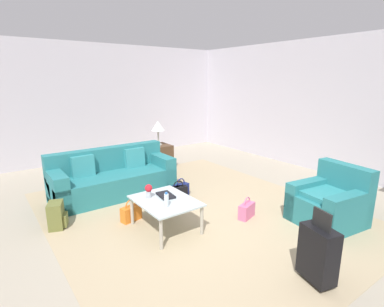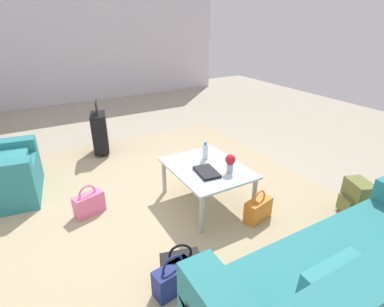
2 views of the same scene
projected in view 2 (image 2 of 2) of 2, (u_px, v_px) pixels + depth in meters
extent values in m
plane|color=#A89E89|center=(154.00, 197.00, 3.62)|extent=(12.00, 12.00, 0.00)
cube|color=silver|center=(64.00, 37.00, 6.96)|extent=(0.12, 8.00, 3.10)
cube|color=tan|center=(159.00, 230.00, 3.06)|extent=(5.20, 4.40, 0.01)
cube|color=teal|center=(345.00, 288.00, 2.15)|extent=(0.86, 2.26, 0.45)
cube|color=teal|center=(328.00, 293.00, 1.62)|extent=(0.14, 0.40, 0.41)
cube|color=teal|center=(0.00, 164.00, 3.77)|extent=(0.32, 0.92, 0.60)
cube|color=silver|center=(207.00, 168.00, 3.35)|extent=(0.98, 0.77, 0.02)
cylinder|color=#ADA899|center=(202.00, 214.00, 2.95)|extent=(0.05, 0.05, 0.44)
cylinder|color=#ADA899|center=(164.00, 177.00, 3.64)|extent=(0.05, 0.05, 0.44)
cylinder|color=#ADA899|center=(254.00, 196.00, 3.25)|extent=(0.05, 0.05, 0.44)
cylinder|color=#ADA899|center=(210.00, 164.00, 3.94)|extent=(0.05, 0.05, 0.44)
cylinder|color=silver|center=(205.00, 151.00, 3.51)|extent=(0.06, 0.06, 0.18)
cylinder|color=#2D6BBC|center=(205.00, 143.00, 3.46)|extent=(0.04, 0.04, 0.02)
cube|color=black|center=(207.00, 172.00, 3.20)|extent=(0.33, 0.23, 0.03)
cylinder|color=#B2B7BC|center=(230.00, 168.00, 3.21)|extent=(0.07, 0.07, 0.10)
sphere|color=red|center=(230.00, 159.00, 3.17)|extent=(0.11, 0.11, 0.11)
cube|color=black|center=(100.00, 132.00, 4.65)|extent=(0.44, 0.31, 0.60)
cube|color=black|center=(96.00, 107.00, 4.48)|extent=(0.24, 0.08, 0.20)
cylinder|color=black|center=(102.00, 155.00, 4.66)|extent=(0.03, 0.05, 0.05)
cylinder|color=black|center=(102.00, 148.00, 4.91)|extent=(0.03, 0.05, 0.05)
cube|color=black|center=(181.00, 267.00, 2.46)|extent=(0.22, 0.35, 0.24)
torus|color=black|center=(180.00, 254.00, 2.40)|extent=(0.07, 0.19, 0.20)
cube|color=orange|center=(258.00, 210.00, 3.18)|extent=(0.20, 0.34, 0.24)
torus|color=orange|center=(259.00, 199.00, 3.12)|extent=(0.06, 0.20, 0.20)
cube|color=navy|center=(173.00, 279.00, 2.34)|extent=(0.19, 0.34, 0.24)
torus|color=navy|center=(173.00, 266.00, 2.28)|extent=(0.05, 0.20, 0.20)
cube|color=pink|center=(89.00, 204.00, 3.28)|extent=(0.23, 0.35, 0.24)
torus|color=pink|center=(87.00, 193.00, 3.22)|extent=(0.07, 0.19, 0.20)
cube|color=olive|center=(357.00, 198.00, 3.25)|extent=(0.35, 0.29, 0.40)
cube|color=olive|center=(345.00, 205.00, 3.27)|extent=(0.22, 0.13, 0.18)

